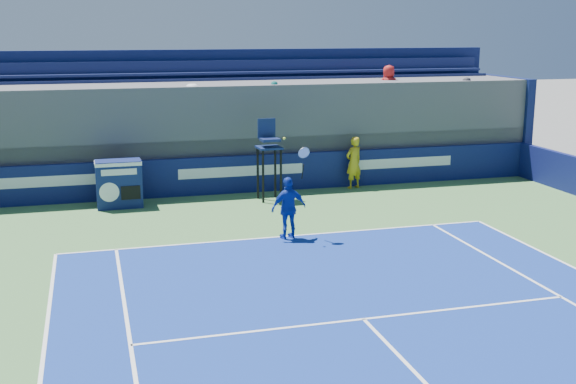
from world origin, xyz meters
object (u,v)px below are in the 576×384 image
object	(u,v)px
ball_person	(354,163)
tennis_player	(289,208)
match_clock	(119,183)
umpire_chair	(269,151)

from	to	relation	value
ball_person	tennis_player	xyz separation A→B (m)	(-3.60, -5.04, -0.06)
match_clock	tennis_player	world-z (taller)	tennis_player
match_clock	umpire_chair	bearing A→B (deg)	-3.56
match_clock	umpire_chair	distance (m)	4.52
ball_person	umpire_chair	distance (m)	3.25
umpire_chair	tennis_player	xyz separation A→B (m)	(-0.54, -4.18, -0.73)
tennis_player	umpire_chair	bearing A→B (deg)	82.65
ball_person	match_clock	bearing A→B (deg)	-17.23
ball_person	tennis_player	world-z (taller)	tennis_player
tennis_player	ball_person	bearing A→B (deg)	54.45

